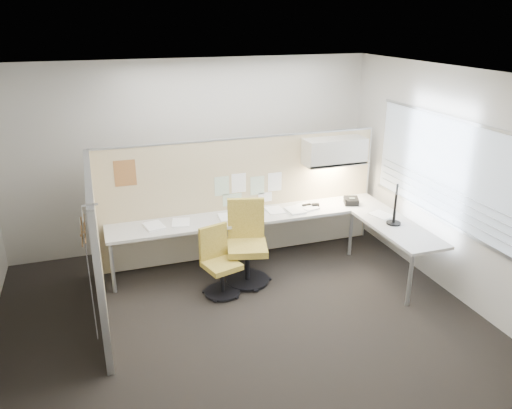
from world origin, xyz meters
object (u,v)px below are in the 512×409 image
object	(u,v)px
chair_left	(247,245)
monitor	(395,204)
desk	(277,224)
phone	(351,201)
chair_right	(219,263)

from	to	relation	value
chair_left	monitor	size ratio (longest dim) A/B	2.22
desk	chair_left	world-z (taller)	chair_left
desk	phone	distance (m)	1.20
chair_left	phone	distance (m)	1.81
desk	phone	world-z (taller)	phone
chair_right	monitor	xyz separation A→B (m)	(2.36, -0.25, 0.61)
monitor	phone	bearing A→B (deg)	47.97
chair_right	phone	world-z (taller)	chair_right
desk	chair_right	distance (m)	1.14
chair_left	monitor	distance (m)	2.04
monitor	phone	xyz separation A→B (m)	(-0.18, 0.85, -0.23)
desk	chair_left	size ratio (longest dim) A/B	3.67
chair_right	phone	distance (m)	2.29
chair_left	chair_right	xyz separation A→B (m)	(-0.43, -0.20, -0.10)
chair_right	monitor	bearing A→B (deg)	-22.14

